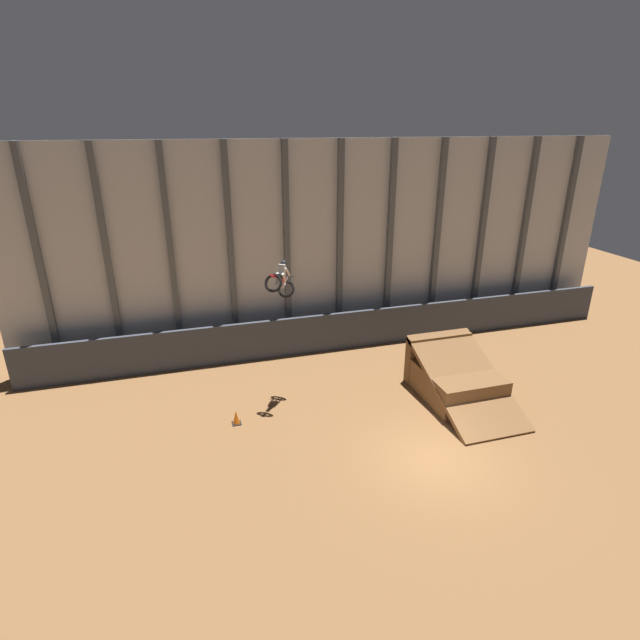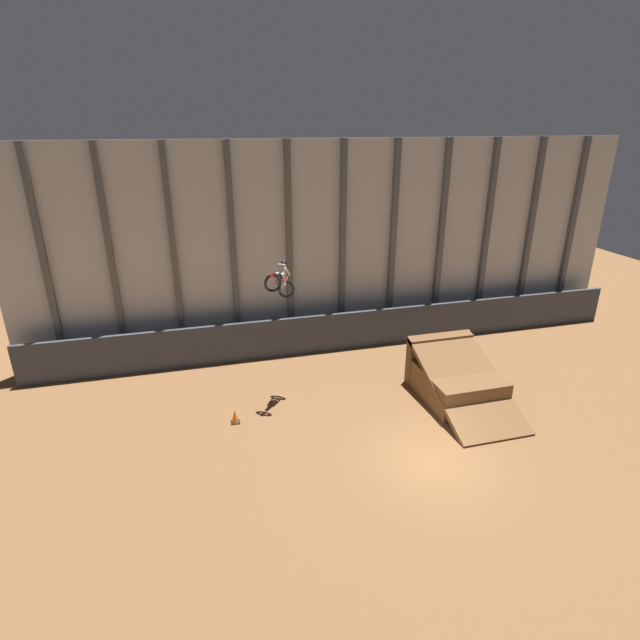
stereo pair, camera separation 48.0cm
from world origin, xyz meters
TOP-DOWN VIEW (x-y plane):
  - ground_plane at (0.00, 0.00)m, footprint 60.00×60.00m
  - arena_back_wall at (0.00, 11.03)m, footprint 32.00×0.40m
  - lower_barrier at (0.00, 9.79)m, footprint 31.36×0.20m
  - dirt_ramp at (2.97, 3.95)m, footprint 3.07×5.34m
  - rider_bike_solo at (-4.18, 5.87)m, footprint 1.57×1.79m
  - traffic_cone_near_ramp at (-6.47, 4.29)m, footprint 0.36×0.36m

SIDE VIEW (x-z plane):
  - ground_plane at x=0.00m, z-range 0.00..0.00m
  - traffic_cone_near_ramp at x=-6.47m, z-range -0.01..0.57m
  - dirt_ramp at x=2.97m, z-range -0.39..1.99m
  - lower_barrier at x=0.00m, z-range 0.00..2.02m
  - arena_back_wall at x=0.00m, z-range 0.00..10.46m
  - rider_bike_solo at x=-4.18m, z-range 4.43..6.10m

